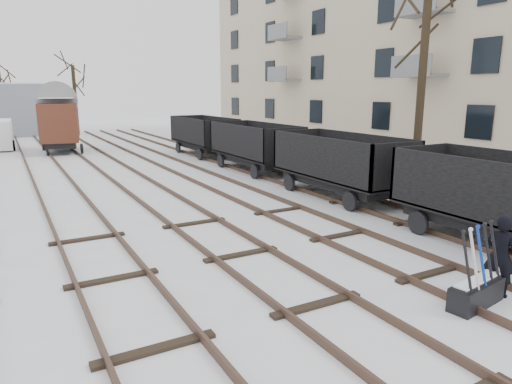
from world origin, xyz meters
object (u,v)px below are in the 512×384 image
(ground_frame, at_px, (476,291))
(worker, at_px, (500,256))
(freight_wagon_a, at_px, (506,214))
(box_van_wagon, at_px, (59,120))

(ground_frame, height_order, worker, worker)
(ground_frame, relative_size, worker, 0.94)
(ground_frame, bearing_deg, worker, -1.23)
(freight_wagon_a, xyz_separation_m, box_van_wagon, (-7.40, 25.02, 1.13))
(box_van_wagon, bearing_deg, freight_wagon_a, -64.51)
(ground_frame, distance_m, freight_wagon_a, 3.89)
(worker, bearing_deg, freight_wagon_a, -83.98)
(worker, bearing_deg, ground_frame, 72.75)
(worker, height_order, freight_wagon_a, freight_wagon_a)
(freight_wagon_a, relative_size, box_van_wagon, 1.16)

